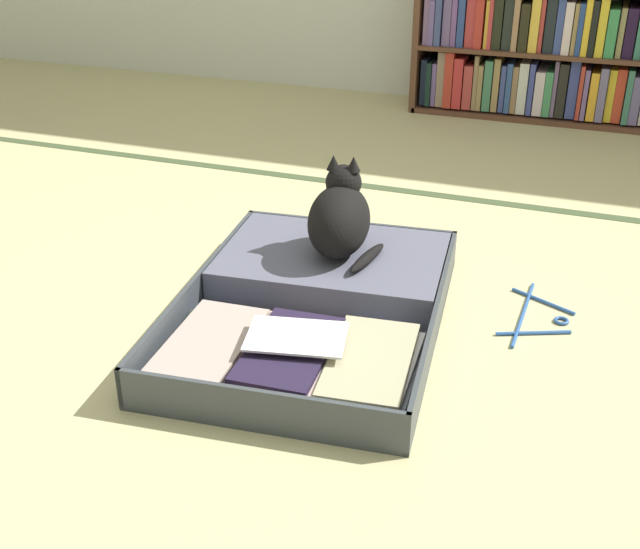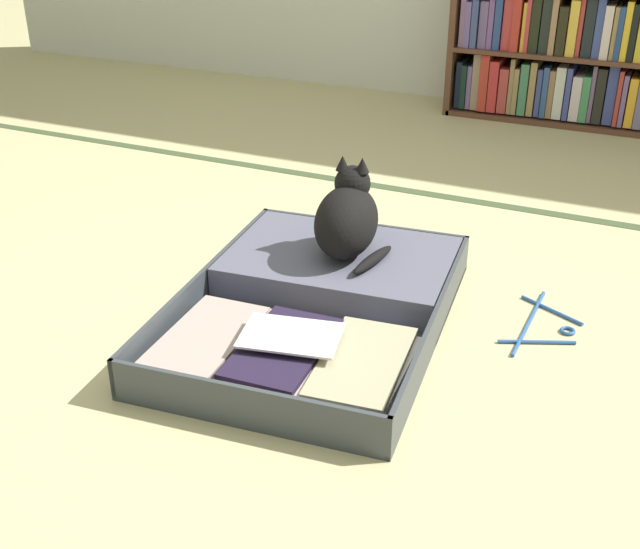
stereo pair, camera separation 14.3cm
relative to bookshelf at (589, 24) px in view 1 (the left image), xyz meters
name	(u,v)px [view 1 (the left image)]	position (x,y,z in m)	size (l,w,h in m)	color
ground_plane	(338,336)	(-0.44, -2.23, -0.45)	(10.00, 10.00, 0.00)	tan
tatami_border	(429,194)	(-0.44, -1.17, -0.44)	(4.80, 0.05, 0.00)	#3E4E2F
bookshelf	(589,24)	(0.00, 0.00, 0.00)	(1.57, 0.29, 0.92)	brown
open_suitcase	(319,300)	(-0.53, -2.15, -0.40)	(0.75, 0.99, 0.11)	#383E43
black_cat	(341,218)	(-0.53, -1.97, -0.23)	(0.23, 0.28, 0.27)	black
clothes_hanger	(536,316)	(0.04, -1.96, -0.44)	(0.19, 0.36, 0.01)	#2B559A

